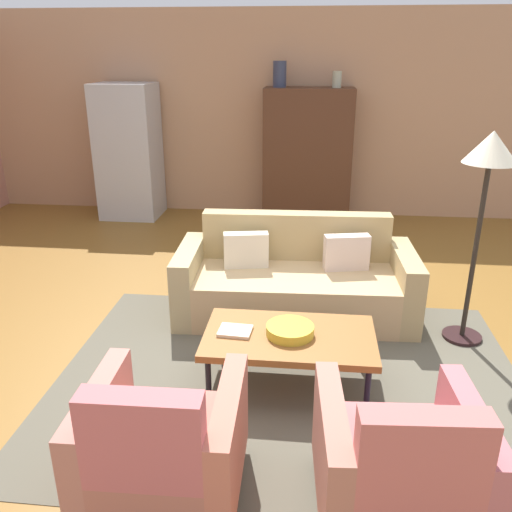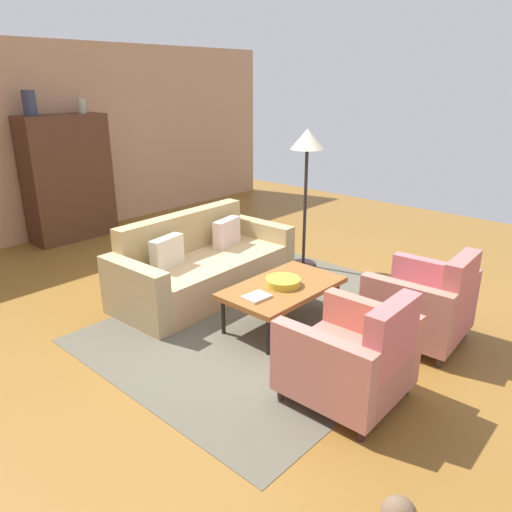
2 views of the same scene
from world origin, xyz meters
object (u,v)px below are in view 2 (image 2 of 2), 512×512
object	(u,v)px
coffee_table	(283,289)
vase_tall	(29,103)
armchair_right	(426,307)
fruit_bowl	(283,282)
couch	(201,267)
floor_lamp	(307,152)
armchair_left	(354,360)
vase_round	(82,106)
cabinet	(68,178)
book_stack	(257,297)

from	to	relation	value
coffee_table	vase_tall	world-z (taller)	vase_tall
armchair_right	fruit_bowl	distance (m)	1.32
couch	floor_lamp	size ratio (longest dim) A/B	1.24
fruit_bowl	armchair_left	bearing A→B (deg)	-117.27
vase_round	cabinet	bearing A→B (deg)	179.23
fruit_bowl	book_stack	world-z (taller)	fruit_bowl
vase_round	fruit_bowl	bearing A→B (deg)	-95.36
fruit_bowl	floor_lamp	world-z (taller)	floor_lamp
floor_lamp	vase_round	bearing A→B (deg)	107.50
coffee_table	armchair_right	bearing A→B (deg)	-62.60
vase_tall	floor_lamp	xyz separation A→B (m)	(1.78, -3.28, -0.52)
couch	cabinet	xyz separation A→B (m)	(0.04, 2.92, 0.61)
fruit_bowl	cabinet	size ratio (longest dim) A/B	0.19
couch	armchair_right	distance (m)	2.43
armchair_left	book_stack	distance (m)	1.18
cabinet	vase_tall	bearing A→B (deg)	-179.32
armchair_right	vase_round	world-z (taller)	vase_round
armchair_left	cabinet	size ratio (longest dim) A/B	0.49
cabinet	armchair_right	bearing A→B (deg)	-83.86
armchair_right	vase_tall	size ratio (longest dim) A/B	2.65
couch	fruit_bowl	bearing A→B (deg)	88.09
floor_lamp	armchair_left	bearing A→B (deg)	-135.48
armchair_left	floor_lamp	xyz separation A→B (m)	(2.02, 1.99, 1.10)
book_stack	floor_lamp	distance (m)	2.23
couch	coffee_table	size ratio (longest dim) A/B	1.78
coffee_table	vase_round	world-z (taller)	vase_round
floor_lamp	book_stack	bearing A→B (deg)	-155.29
coffee_table	floor_lamp	bearing A→B (deg)	29.98
floor_lamp	couch	bearing A→B (deg)	165.57
couch	vase_tall	xyz separation A→B (m)	(-0.36, 2.91, 1.68)
book_stack	vase_round	distance (m)	4.44
cabinet	book_stack	bearing A→B (deg)	-95.83
armchair_right	vase_tall	bearing A→B (deg)	96.49
book_stack	floor_lamp	bearing A→B (deg)	24.71
vase_round	floor_lamp	world-z (taller)	vase_round
fruit_bowl	vase_round	bearing A→B (deg)	84.64
vase_tall	armchair_left	bearing A→B (deg)	-92.56
vase_tall	floor_lamp	size ratio (longest dim) A/B	0.19
armchair_right	vase_round	xyz separation A→B (m)	(-0.22, 5.27, 1.56)
floor_lamp	vase_tall	bearing A→B (deg)	118.54
couch	vase_round	bearing A→B (deg)	-99.85
vase_round	floor_lamp	size ratio (longest dim) A/B	0.12
armchair_right	armchair_left	bearing A→B (deg)	176.09
coffee_table	cabinet	xyz separation A→B (m)	(0.04, 4.10, 0.53)
couch	coffee_table	xyz separation A→B (m)	(0.00, -1.19, 0.08)
armchair_left	fruit_bowl	bearing A→B (deg)	61.36
cabinet	floor_lamp	world-z (taller)	cabinet
vase_round	floor_lamp	xyz separation A→B (m)	(1.03, -3.28, -0.46)
vase_round	vase_tall	bearing A→B (deg)	180.00
vase_round	couch	bearing A→B (deg)	-97.64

